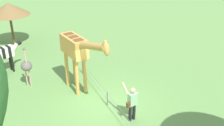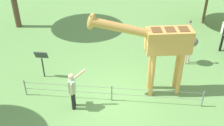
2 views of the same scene
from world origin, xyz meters
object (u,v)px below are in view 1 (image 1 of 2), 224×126
at_px(ostrich, 26,66).
at_px(shade_hut_aside, 9,9).
at_px(giraffe, 77,50).
at_px(zebra, 4,54).
at_px(visitor, 132,102).

height_order(ostrich, shade_hut_aside, shade_hut_aside).
height_order(giraffe, shade_hut_aside, giraffe).
height_order(giraffe, zebra, giraffe).
relative_size(zebra, shade_hut_aside, 0.60).
xyz_separation_m(ostrich, shade_hut_aside, (-6.33, -0.02, 1.43)).
bearing_deg(shade_hut_aside, giraffe, 15.95).
xyz_separation_m(giraffe, visitor, (3.12, 1.29, -1.37)).
bearing_deg(zebra, ostrich, 23.27).
relative_size(giraffe, shade_hut_aside, 1.29).
xyz_separation_m(giraffe, ostrich, (-1.59, -2.25, -1.10)).
xyz_separation_m(giraffe, shade_hut_aside, (-7.91, -2.26, 0.34)).
bearing_deg(visitor, shade_hut_aside, -162.18).
bearing_deg(visitor, zebra, -146.94).
bearing_deg(visitor, giraffe, -157.61).
distance_m(giraffe, shade_hut_aside, 8.24).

